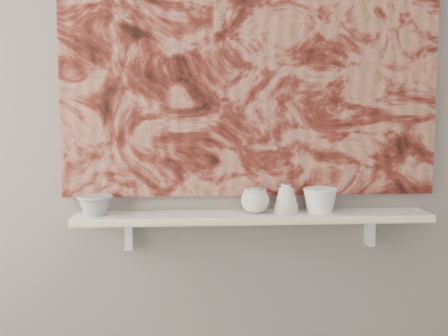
{
  "coord_description": "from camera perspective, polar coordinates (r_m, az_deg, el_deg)",
  "views": [
    {
      "loc": [
        -0.28,
        -0.89,
        1.38
      ],
      "look_at": [
        -0.12,
        1.49,
        1.11
      ],
      "focal_mm": 50.0,
      "sensor_mm": 36.0,
      "label": 1
    }
  ],
  "objects": [
    {
      "name": "house_motif",
      "position": [
        2.58,
        12.52,
        2.96
      ],
      "size": [
        0.09,
        0.0,
        0.08
      ],
      "primitive_type": "cube",
      "color": "black",
      "rests_on": "painting"
    },
    {
      "name": "painting",
      "position": [
        2.5,
        2.52,
        10.07
      ],
      "size": [
        1.5,
        0.02,
        1.1
      ],
      "primitive_type": "cube",
      "color": "maroon",
      "rests_on": "wall_back"
    },
    {
      "name": "cup_cream",
      "position": [
        2.45,
        2.86,
        -2.99
      ],
      "size": [
        0.14,
        0.14,
        0.1
      ],
      "primitive_type": null,
      "rotation": [
        0.0,
        0.0,
        0.33
      ],
      "color": "silver",
      "rests_on": "shelf"
    },
    {
      "name": "wall_back",
      "position": [
        2.51,
        2.46,
        5.71
      ],
      "size": [
        3.6,
        0.0,
        3.6
      ],
      "primitive_type": "plane",
      "rotation": [
        1.57,
        0.0,
        0.0
      ],
      "color": "gray",
      "rests_on": "floor"
    },
    {
      "name": "bell_vessel",
      "position": [
        2.46,
        5.7,
        -2.79
      ],
      "size": [
        0.11,
        0.11,
        0.11
      ],
      "primitive_type": null,
      "rotation": [
        0.0,
        0.0,
        0.11
      ],
      "color": "white",
      "rests_on": "shelf"
    },
    {
      "name": "shelf",
      "position": [
        2.46,
        2.66,
        -4.51
      ],
      "size": [
        1.4,
        0.18,
        0.03
      ],
      "primitive_type": "cube",
      "color": "silver",
      "rests_on": "wall_back"
    },
    {
      "name": "bracket_right",
      "position": [
        2.64,
        13.17,
        -5.59
      ],
      "size": [
        0.03,
        0.06,
        0.12
      ],
      "primitive_type": "cube",
      "color": "silver",
      "rests_on": "wall_back"
    },
    {
      "name": "bowl_white",
      "position": [
        2.49,
        8.77,
        -2.92
      ],
      "size": [
        0.14,
        0.14,
        0.1
      ],
      "primitive_type": null,
      "rotation": [
        0.0,
        0.0,
        0.04
      ],
      "color": "silver",
      "rests_on": "shelf"
    },
    {
      "name": "bracket_left",
      "position": [
        2.53,
        -8.68,
        -6.0
      ],
      "size": [
        0.03,
        0.06,
        0.12
      ],
      "primitive_type": "cube",
      "color": "silver",
      "rests_on": "wall_back"
    },
    {
      "name": "bowl_grey",
      "position": [
        2.45,
        -11.69,
        -3.34
      ],
      "size": [
        0.16,
        0.16,
        0.08
      ],
      "primitive_type": null,
      "rotation": [
        0.0,
        0.0,
        0.14
      ],
      "color": "gray",
      "rests_on": "shelf"
    },
    {
      "name": "shelf_stripe",
      "position": [
        2.37,
        2.93,
        -4.93
      ],
      "size": [
        1.4,
        0.01,
        0.02
      ],
      "primitive_type": "cube",
      "color": "#F8ECA5",
      "rests_on": "shelf"
    }
  ]
}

